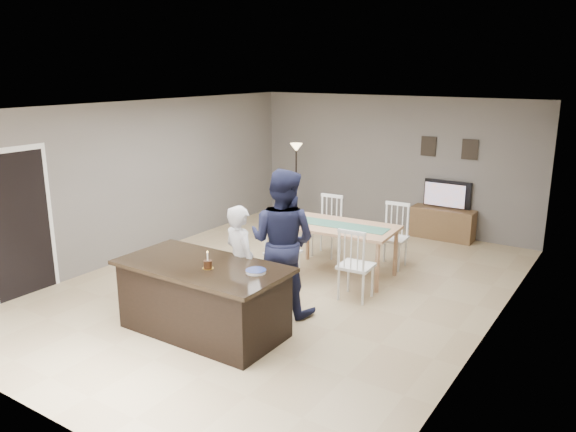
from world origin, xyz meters
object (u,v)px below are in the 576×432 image
Objects in this scene: television at (446,195)px; man at (282,242)px; birthday_cake at (208,264)px; dining_table at (340,234)px; kitchen_island at (204,298)px; plate_stack at (256,271)px; tv_console at (443,224)px; floor_lamp at (296,162)px; woman at (240,263)px.

television is 4.62m from man.
dining_table is (0.31, 2.79, -0.27)m from birthday_cake.
kitchen_island is 0.87m from plate_stack.
tv_console is (1.20, 5.57, -0.15)m from kitchen_island.
kitchen_island reaches higher than tv_console.
television is at bearing 72.02° from dining_table.
floor_lamp is (-2.24, 2.23, 0.65)m from dining_table.
man reaches higher than dining_table.
plate_stack is at bearing -62.48° from floor_lamp.
television is (0.00, 0.07, 0.56)m from tv_console.
tv_console is 0.58× the size of dining_table.
dining_table is (-0.27, 2.60, -0.24)m from plate_stack.
woman is (-1.04, -5.02, 0.48)m from tv_console.
birthday_cake is (-0.31, -1.15, -0.04)m from man.
woman is at bearing -101.68° from dining_table.
birthday_cake is 2.82m from dining_table.
birthday_cake reaches higher than tv_console.
dining_table reaches higher than kitchen_island.
woman is at bearing 73.57° from kitchen_island.
birthday_cake is at bearing 109.29° from woman.
man is (0.30, 0.53, 0.21)m from woman.
television is at bearing -106.01° from man.
dining_table is (-0.74, -2.92, -0.18)m from television.
floor_lamp is at bearing 111.11° from birthday_cake.
dining_table is at bearing -104.51° from tv_console.
woman is (0.16, 0.55, 0.32)m from kitchen_island.
man is at bearing -99.29° from tv_console.
woman is at bearing 53.33° from man.
dining_table is (-0.74, -2.85, 0.38)m from tv_console.
plate_stack is 2.62m from dining_table.
dining_table is at bearing 83.68° from birthday_cake.
dining_table is at bearing -44.75° from floor_lamp.
man reaches higher than television.
birthday_cake is 0.13× the size of floor_lamp.
plate_stack is at bearing -87.91° from dining_table.
man is (0.46, 1.08, 0.53)m from kitchen_island.
dining_table is at bearing 75.82° from television.
tv_console is 0.77× the size of woman.
kitchen_island is 8.83× the size of plate_stack.
kitchen_island is 1.03× the size of dining_table.
birthday_cake is (-0.01, -0.62, 0.17)m from woman.
man is 1.67m from dining_table.
television is at bearing 90.00° from tv_console.
man is 8.11× the size of plate_stack.
floor_lamp reaches higher than television.
tv_console is 0.70× the size of floor_lamp.
kitchen_island is at bearing 59.82° from man.
dining_table is at bearing 80.35° from kitchen_island.
dining_table reaches higher than plate_stack.
plate_stack is 0.14× the size of floor_lamp.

